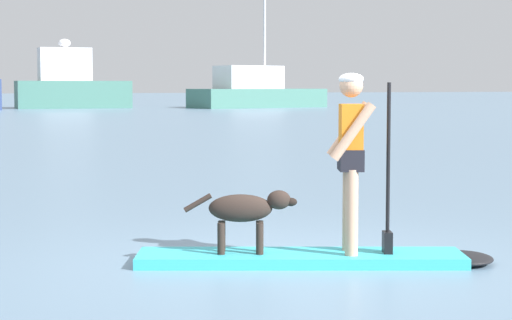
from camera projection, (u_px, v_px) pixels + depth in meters
ground_plane at (300, 263)px, 8.69m from camera, size 400.00×400.00×0.00m
paddleboard at (324, 258)px, 8.69m from camera, size 3.30×1.98×0.10m
person_paddler at (352, 150)px, 8.61m from camera, size 0.68×0.60×1.68m
dog at (246, 210)px, 8.65m from camera, size 0.99×0.51×0.59m
moored_boat_port at (71, 86)px, 68.65m from camera, size 8.48×2.95×5.10m
moored_boat_center at (255, 92)px, 70.97m from camera, size 11.22×5.43×8.64m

